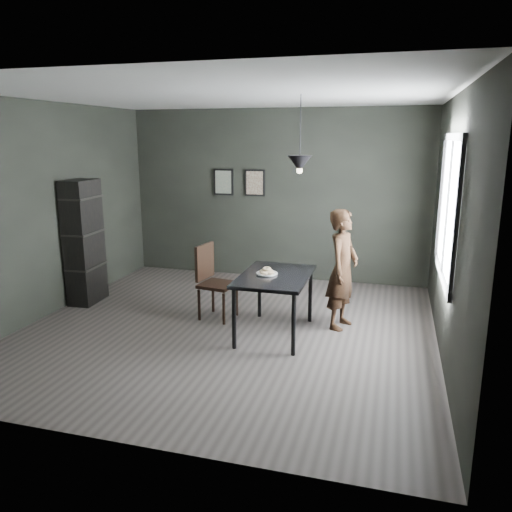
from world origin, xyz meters
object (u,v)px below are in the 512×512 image
(cafe_table, at_px, (275,281))
(pendant_lamp, at_px, (300,163))
(white_plate, at_px, (267,274))
(woman, at_px, (342,269))
(wood_chair, at_px, (212,276))
(shelf_unit, at_px, (84,242))

(cafe_table, bearing_deg, pendant_lamp, 21.80)
(white_plate, xyz_separation_m, pendant_lamp, (0.35, 0.12, 1.29))
(woman, relative_size, wood_chair, 1.52)
(pendant_lamp, bearing_deg, woman, 36.51)
(cafe_table, height_order, white_plate, white_plate)
(cafe_table, relative_size, wood_chair, 1.22)
(wood_chair, bearing_deg, white_plate, -14.92)
(wood_chair, relative_size, pendant_lamp, 1.14)
(pendant_lamp, bearing_deg, wood_chair, 167.87)
(shelf_unit, bearing_deg, pendant_lamp, -10.46)
(pendant_lamp, bearing_deg, shelf_unit, 173.19)
(cafe_table, relative_size, shelf_unit, 0.68)
(woman, bearing_deg, wood_chair, 108.80)
(pendant_lamp, bearing_deg, white_plate, -161.19)
(cafe_table, relative_size, woman, 0.80)
(cafe_table, xyz_separation_m, pendant_lamp, (0.25, 0.10, 1.38))
(cafe_table, distance_m, shelf_unit, 2.97)
(white_plate, relative_size, pendant_lamp, 0.27)
(woman, distance_m, pendant_lamp, 1.44)
(white_plate, distance_m, wood_chair, 0.94)
(cafe_table, relative_size, pendant_lamp, 1.39)
(woman, xyz_separation_m, shelf_unit, (-3.66, 0.01, 0.13))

